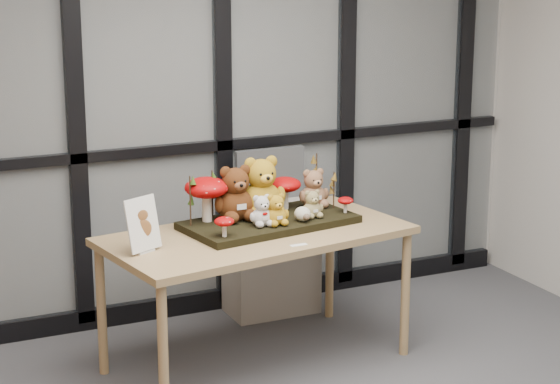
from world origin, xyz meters
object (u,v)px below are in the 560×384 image
bear_beige_small (312,202)px  mushroom_back_left (207,197)px  bear_pooh_yellow (261,183)px  plush_cream_hedgehog (303,213)px  bear_white_bow (262,209)px  sign_holder (143,227)px  mushroom_front_left (224,226)px  mushroom_back_right (285,192)px  mushroom_front_right (345,204)px  bear_small_yellow (276,208)px  cabinet (271,256)px  bear_tan_back (313,186)px  diorama_tray (269,222)px  monitor (270,174)px  bear_brown_medium (235,190)px  display_table (257,244)px

bear_beige_small → mushroom_back_left: (-0.55, 0.17, 0.05)m
bear_pooh_yellow → plush_cream_hedgehog: bearing=-61.7°
bear_pooh_yellow → bear_white_bow: size_ratio=1.96×
bear_pooh_yellow → bear_white_bow: (-0.08, -0.19, -0.09)m
sign_holder → mushroom_front_left: bearing=-31.4°
mushroom_back_right → mushroom_front_right: size_ratio=2.06×
bear_small_yellow → sign_holder: bearing=174.2°
bear_beige_small → cabinet: bear_beige_small is taller
bear_tan_back → bear_white_bow: bearing=-160.3°
bear_tan_back → mushroom_back_right: bearing=163.5°
diorama_tray → monitor: 0.71m
bear_beige_small → diorama_tray: bearing=154.1°
mushroom_back_left → mushroom_front_left: 0.32m
bear_tan_back → bear_beige_small: (-0.11, -0.20, -0.04)m
plush_cream_hedgehog → bear_beige_small: bearing=22.2°
bear_brown_medium → mushroom_back_right: (0.33, 0.08, -0.06)m
bear_tan_back → bear_white_bow: bear_tan_back is taller
mushroom_back_left → mushroom_front_right: bearing=-12.0°
diorama_tray → bear_small_yellow: bear_small_yellow is taller
bear_tan_back → monitor: (-0.04, 0.51, -0.03)m
bear_white_bow → plush_cream_hedgehog: (0.23, -0.02, -0.05)m
display_table → mushroom_front_right: bearing=-7.2°
sign_holder → mushroom_back_left: bearing=5.8°
display_table → plush_cream_hedgehog: bearing=-18.0°
bear_small_yellow → mushroom_front_left: bear_small_yellow is taller
mushroom_back_left → mushroom_front_right: size_ratio=2.71×
mushroom_front_left → monitor: 1.06m
mushroom_back_left → sign_holder: (-0.44, -0.26, -0.04)m
sign_holder → monitor: monitor is taller
plush_cream_hedgehog → mushroom_back_left: 0.52m
bear_white_bow → sign_holder: 0.67m
plush_cream_hedgehog → mushroom_back_right: mushroom_back_right is taller
bear_tan_back → display_table: bearing=-163.9°
mushroom_front_left → sign_holder: (-0.42, 0.05, 0.03)m
mushroom_back_right → monitor: (0.13, 0.48, -0.01)m
bear_brown_medium → plush_cream_hedgehog: bear_brown_medium is taller
bear_tan_back → sign_holder: bearing=-174.1°
bear_pooh_yellow → bear_small_yellow: size_ratio=1.96×
mushroom_back_right → bear_pooh_yellow: bearing=-159.2°
bear_small_yellow → monitor: bearing=59.0°
bear_small_yellow → bear_beige_small: bearing=3.1°
bear_small_yellow → monitor: monitor is taller
plush_cream_hedgehog → mushroom_front_right: bearing=2.1°
sign_holder → monitor: 1.32m
display_table → plush_cream_hedgehog: size_ratio=19.43×
bear_white_bow → mushroom_front_left: (-0.26, -0.11, -0.04)m
display_table → monitor: bearing=51.7°
mushroom_front_left → mushroom_front_right: bearing=10.7°
bear_brown_medium → mushroom_back_right: bear_brown_medium is taller
diorama_tray → plush_cream_hedgehog: (0.14, -0.12, 0.06)m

